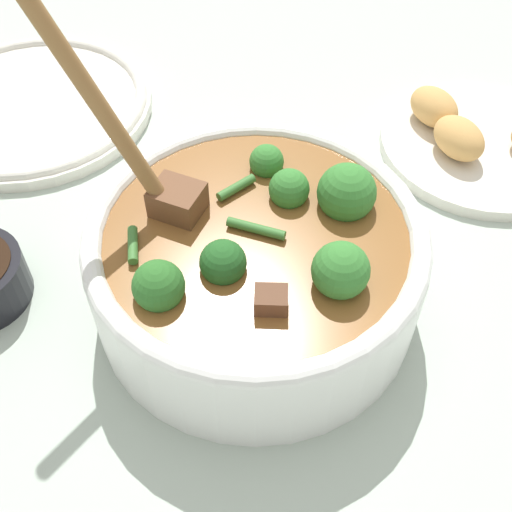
% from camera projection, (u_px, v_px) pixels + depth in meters
% --- Properties ---
extents(ground_plane, '(4.00, 4.00, 0.00)m').
position_uv_depth(ground_plane, '(256.00, 300.00, 0.52)').
color(ground_plane, '#ADBCAD').
extents(stew_bowl, '(0.28, 0.25, 0.28)m').
position_uv_depth(stew_bowl, '(256.00, 260.00, 0.48)').
color(stew_bowl, white).
rests_on(stew_bowl, ground_plane).
extents(empty_plate, '(0.25, 0.25, 0.02)m').
position_uv_depth(empty_plate, '(32.00, 105.00, 0.67)').
color(empty_plate, silver).
rests_on(empty_plate, ground_plane).
extents(food_plate, '(0.20, 0.20, 0.05)m').
position_uv_depth(food_plate, '(477.00, 139.00, 0.63)').
color(food_plate, silver).
rests_on(food_plate, ground_plane).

